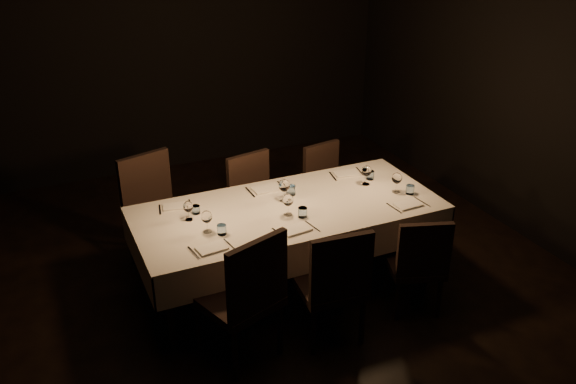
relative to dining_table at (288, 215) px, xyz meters
name	(u,v)px	position (x,y,z in m)	size (l,w,h in m)	color
room	(288,122)	(0.00, 0.00, 0.81)	(5.01, 6.01, 3.01)	black
dining_table	(288,215)	(0.00, 0.00, 0.00)	(2.52, 1.12, 0.76)	black
chair_near_left	(246,294)	(-0.66, -0.74, -0.12)	(0.64, 0.64, 1.05)	black
place_setting_near_left	(212,229)	(-0.72, -0.22, 0.14)	(0.33, 0.40, 0.18)	silver
chair_near_center	(334,281)	(0.00, -0.81, -0.15)	(0.51, 0.51, 0.98)	black
place_setting_near_center	(294,212)	(-0.05, -0.22, 0.15)	(0.34, 0.41, 0.18)	silver
chair_near_right	(419,261)	(0.78, -0.78, -0.20)	(0.53, 0.53, 0.87)	black
place_setting_near_right	(403,189)	(0.98, -0.22, 0.15)	(0.33, 0.40, 0.18)	silver
chair_far_left	(155,207)	(-0.93, 0.85, -0.13)	(0.61, 0.61, 1.03)	black
place_setting_far_left	(186,207)	(-0.80, 0.22, 0.14)	(0.31, 0.39, 0.16)	silver
chair_far_center	(255,198)	(-0.01, 0.73, -0.17)	(0.53, 0.53, 0.93)	black
place_setting_far_center	(280,188)	(0.03, 0.22, 0.15)	(0.35, 0.42, 0.20)	silver
chair_far_right	(327,182)	(0.80, 0.83, -0.20)	(0.49, 0.49, 0.87)	black
place_setting_far_right	(361,173)	(0.82, 0.22, 0.15)	(0.34, 0.40, 0.18)	silver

